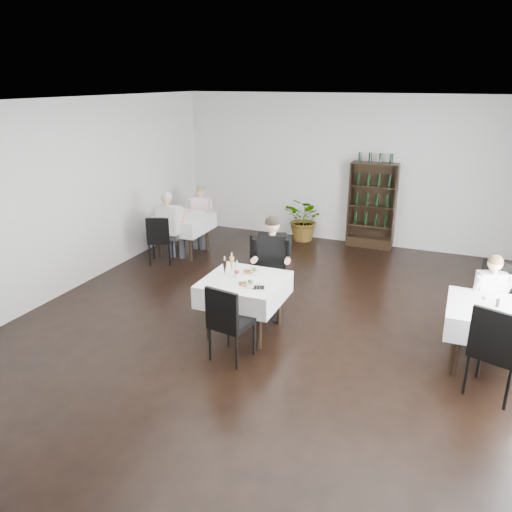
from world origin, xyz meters
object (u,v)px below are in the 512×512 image
Objects in this scene: main_table at (244,289)px; potted_tree at (305,219)px; wine_shelf at (372,206)px; diner_main at (272,258)px.

potted_tree is at bearing 96.01° from main_table.
main_table is 1.11× the size of potted_tree.
potted_tree is at bearing -175.13° from wine_shelf.
potted_tree is (-0.44, 4.20, -0.16)m from main_table.
wine_shelf is at bearing 4.87° from potted_tree.
wine_shelf is 4.41m from main_table.
main_table is 0.71× the size of diner_main.
diner_main is at bearing 80.21° from main_table.
wine_shelf reaches higher than diner_main.
main_table is at bearing -99.79° from diner_main.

